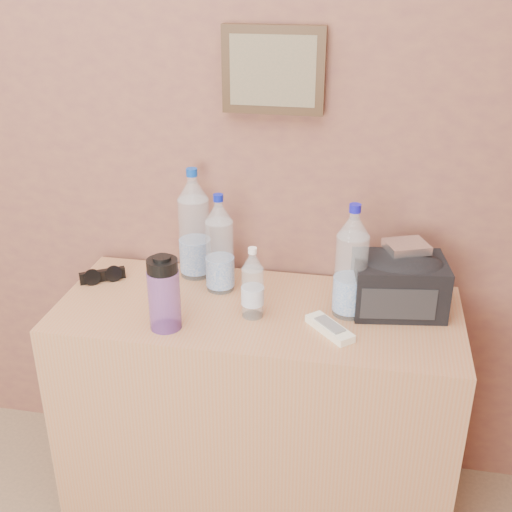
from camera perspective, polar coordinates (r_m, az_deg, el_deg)
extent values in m
plane|color=#925E45|center=(2.08, -11.27, 15.00)|extent=(4.00, 0.00, 4.00)
cube|color=tan|center=(2.12, 0.11, -13.44)|extent=(1.20, 0.50, 0.75)
cylinder|color=white|center=(2.05, -5.51, 2.32)|extent=(0.10, 0.10, 0.32)
cylinder|color=#0C43B5|center=(1.99, -5.74, 7.42)|extent=(0.03, 0.03, 0.02)
cylinder|color=silver|center=(1.96, -3.26, 0.63)|extent=(0.09, 0.09, 0.27)
cylinder|color=#0C1BB1|center=(1.90, -3.38, 5.20)|extent=(0.03, 0.03, 0.02)
cylinder|color=white|center=(1.84, 8.44, -1.04)|extent=(0.09, 0.09, 0.30)
cylinder|color=#1513BB|center=(1.76, 8.81, 4.23)|extent=(0.03, 0.03, 0.02)
cylinder|color=silver|center=(1.83, -0.30, -2.77)|extent=(0.06, 0.06, 0.19)
cylinder|color=white|center=(1.78, -0.31, 0.49)|extent=(0.02, 0.02, 0.02)
cylinder|color=purple|center=(1.79, -8.14, -3.86)|extent=(0.09, 0.09, 0.17)
cylinder|color=black|center=(1.74, -8.36, -0.71)|extent=(0.09, 0.09, 0.04)
cube|color=silver|center=(1.80, 6.57, -6.41)|extent=(0.15, 0.15, 0.02)
cube|color=white|center=(1.90, 13.23, 0.82)|extent=(0.14, 0.13, 0.02)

